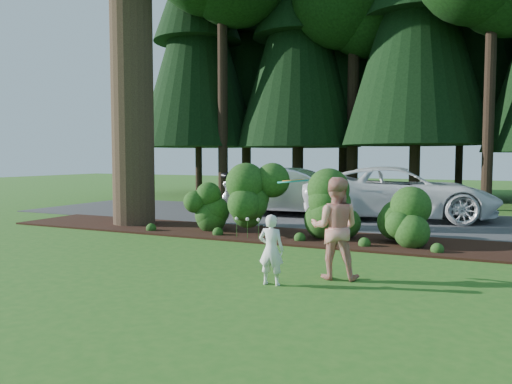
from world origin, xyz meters
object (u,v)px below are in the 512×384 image
(car_white_suv, at_px, (399,193))
(child, at_px, (271,250))
(car_dark_suv, at_px, (292,191))
(adult, at_px, (335,228))
(car_silver_wagon, at_px, (298,192))
(frisbee, at_px, (293,181))

(car_white_suv, distance_m, child, 9.44)
(car_white_suv, relative_size, child, 5.40)
(car_dark_suv, distance_m, child, 11.07)
(adult, bearing_deg, child, 36.62)
(adult, bearing_deg, car_dark_suv, -75.30)
(child, height_order, adult, adult)
(car_silver_wagon, relative_size, adult, 2.89)
(car_dark_suv, height_order, frisbee, frisbee)
(car_dark_suv, height_order, adult, adult)
(child, bearing_deg, car_dark_suv, -74.56)
(car_silver_wagon, relative_size, child, 4.35)
(car_dark_suv, distance_m, adult, 10.57)
(adult, xyz_separation_m, frisbee, (-0.53, -0.60, 0.81))
(child, bearing_deg, frisbee, -141.40)
(car_silver_wagon, relative_size, car_white_suv, 0.81)
(car_white_suv, xyz_separation_m, car_dark_suv, (-4.11, 1.02, -0.11))
(car_silver_wagon, distance_m, car_dark_suv, 1.71)
(car_silver_wagon, xyz_separation_m, car_dark_suv, (-0.80, 1.51, -0.08))
(car_dark_suv, bearing_deg, child, -170.49)
(car_white_suv, distance_m, frisbee, 9.21)
(child, distance_m, frisbee, 1.15)
(car_silver_wagon, height_order, car_dark_suv, car_silver_wagon)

